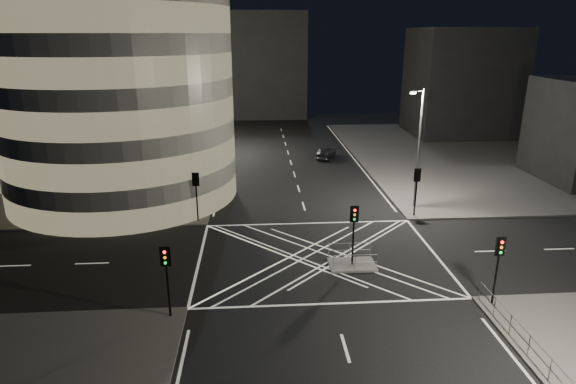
{
  "coord_description": "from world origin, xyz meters",
  "views": [
    {
      "loc": [
        -4.1,
        -29.33,
        14.39
      ],
      "look_at": [
        -1.72,
        5.0,
        3.0
      ],
      "focal_mm": 30.0,
      "sensor_mm": 36.0,
      "label": 1
    }
  ],
  "objects": [
    {
      "name": "ground",
      "position": [
        0.0,
        0.0,
        0.0
      ],
      "size": [
        120.0,
        120.0,
        0.0
      ],
      "primitive_type": "plane",
      "color": "black",
      "rests_on": "ground"
    },
    {
      "name": "sidewalk_far_left",
      "position": [
        -29.0,
        27.0,
        0.07
      ],
      "size": [
        42.0,
        42.0,
        0.15
      ],
      "primitive_type": "cube",
      "color": "#54524F",
      "rests_on": "ground"
    },
    {
      "name": "sidewalk_far_right",
      "position": [
        29.0,
        27.0,
        0.07
      ],
      "size": [
        42.0,
        42.0,
        0.15
      ],
      "primitive_type": "cube",
      "color": "#54524F",
      "rests_on": "ground"
    },
    {
      "name": "central_island",
      "position": [
        2.0,
        -1.5,
        0.07
      ],
      "size": [
        3.0,
        2.0,
        0.15
      ],
      "primitive_type": "cube",
      "color": "slate",
      "rests_on": "ground"
    },
    {
      "name": "office_tower_curved",
      "position": [
        -20.74,
        18.74,
        12.65
      ],
      "size": [
        30.0,
        29.0,
        27.2
      ],
      "color": "gray",
      "rests_on": "sidewalk_far_left"
    },
    {
      "name": "office_block_rear",
      "position": [
        -22.0,
        42.0,
        11.15
      ],
      "size": [
        24.0,
        16.0,
        22.0
      ],
      "primitive_type": "cube",
      "color": "gray",
      "rests_on": "sidewalk_far_left"
    },
    {
      "name": "building_right_far",
      "position": [
        26.0,
        40.0,
        7.65
      ],
      "size": [
        14.0,
        12.0,
        15.0
      ],
      "primitive_type": "cube",
      "color": "black",
      "rests_on": "sidewalk_far_right"
    },
    {
      "name": "building_far_end",
      "position": [
        -4.0,
        58.0,
        9.0
      ],
      "size": [
        18.0,
        8.0,
        18.0
      ],
      "primitive_type": "cube",
      "color": "black",
      "rests_on": "ground"
    },
    {
      "name": "tree_a",
      "position": [
        -10.5,
        9.0,
        4.7
      ],
      "size": [
        4.29,
        4.29,
        7.03
      ],
      "color": "black",
      "rests_on": "sidewalk_far_left"
    },
    {
      "name": "tree_b",
      "position": [
        -10.5,
        15.0,
        5.21
      ],
      "size": [
        4.31,
        4.31,
        7.56
      ],
      "color": "black",
      "rests_on": "sidewalk_far_left"
    },
    {
      "name": "tree_c",
      "position": [
        -10.5,
        21.0,
        5.11
      ],
      "size": [
        4.57,
        4.57,
        7.6
      ],
      "color": "black",
      "rests_on": "sidewalk_far_left"
    },
    {
      "name": "tree_d",
      "position": [
        -10.5,
        27.0,
        5.44
      ],
      "size": [
        5.15,
        5.15,
        8.27
      ],
      "color": "black",
      "rests_on": "sidewalk_far_left"
    },
    {
      "name": "tree_e",
      "position": [
        -10.5,
        33.0,
        4.92
      ],
      "size": [
        4.58,
        4.58,
        7.41
      ],
      "color": "black",
      "rests_on": "sidewalk_far_left"
    },
    {
      "name": "traffic_signal_fl",
      "position": [
        -8.8,
        6.8,
        2.91
      ],
      "size": [
        0.55,
        0.22,
        4.0
      ],
      "color": "black",
      "rests_on": "sidewalk_far_left"
    },
    {
      "name": "traffic_signal_nl",
      "position": [
        -8.8,
        -6.8,
        2.91
      ],
      "size": [
        0.55,
        0.22,
        4.0
      ],
      "color": "black",
      "rests_on": "sidewalk_near_left"
    },
    {
      "name": "traffic_signal_fr",
      "position": [
        8.8,
        6.8,
        2.91
      ],
      "size": [
        0.55,
        0.22,
        4.0
      ],
      "color": "black",
      "rests_on": "sidewalk_far_right"
    },
    {
      "name": "traffic_signal_nr",
      "position": [
        8.8,
        -6.8,
        2.91
      ],
      "size": [
        0.55,
        0.22,
        4.0
      ],
      "color": "black",
      "rests_on": "sidewalk_near_right"
    },
    {
      "name": "traffic_signal_island",
      "position": [
        2.0,
        -1.5,
        2.91
      ],
      "size": [
        0.55,
        0.22,
        4.0
      ],
      "color": "black",
      "rests_on": "central_island"
    },
    {
      "name": "street_lamp_left_near",
      "position": [
        -9.44,
        12.0,
        5.54
      ],
      "size": [
        1.25,
        0.25,
        10.0
      ],
      "color": "slate",
      "rests_on": "sidewalk_far_left"
    },
    {
      "name": "street_lamp_left_far",
      "position": [
        -9.44,
        30.0,
        5.54
      ],
      "size": [
        1.25,
        0.25,
        10.0
      ],
      "color": "slate",
      "rests_on": "sidewalk_far_left"
    },
    {
      "name": "street_lamp_right_far",
      "position": [
        9.44,
        9.0,
        5.54
      ],
      "size": [
        1.25,
        0.25,
        10.0
      ],
      "color": "slate",
      "rests_on": "sidewalk_far_right"
    },
    {
      "name": "railing_near_right",
      "position": [
        8.3,
        -12.15,
        0.7
      ],
      "size": [
        0.06,
        11.7,
        1.1
      ],
      "primitive_type": "cube",
      "color": "slate",
      "rests_on": "sidewalk_near_right"
    },
    {
      "name": "railing_island_south",
      "position": [
        2.0,
        -2.4,
        0.7
      ],
      "size": [
        2.8,
        0.06,
        1.1
      ],
      "primitive_type": "cube",
      "color": "slate",
      "rests_on": "central_island"
    },
    {
      "name": "railing_island_north",
      "position": [
        2.0,
        -0.6,
        0.7
      ],
      "size": [
        2.8,
        0.06,
        1.1
      ],
      "primitive_type": "cube",
      "color": "slate",
      "rests_on": "central_island"
    },
    {
      "name": "sedan",
      "position": [
        4.36,
        26.46,
        0.66
      ],
      "size": [
        2.9,
        4.23,
        1.32
      ],
      "primitive_type": "imported",
      "rotation": [
        0.0,
        0.0,
        2.73
      ],
      "color": "black",
      "rests_on": "ground"
    }
  ]
}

